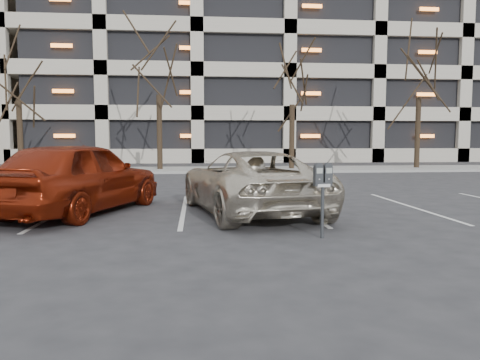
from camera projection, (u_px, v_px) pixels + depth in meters
name	position (u px, v px, depth m)	size (l,w,h in m)	color
ground	(254.00, 227.00, 8.90)	(140.00, 140.00, 0.00)	#28282B
sidewalk	(217.00, 170.00, 24.77)	(80.00, 4.00, 0.12)	gray
stall_lines	(184.00, 210.00, 11.05)	(16.90, 5.20, 0.00)	silver
parking_garage	(339.00, 56.00, 42.77)	(52.00, 20.00, 19.00)	black
tree_a	(17.00, 57.00, 23.35)	(3.52, 3.52, 7.99)	black
tree_b	(158.00, 47.00, 23.94)	(3.87, 3.87, 8.80)	black
tree_c	(293.00, 64.00, 24.65)	(3.43, 3.43, 7.78)	black
tree_d	(420.00, 53.00, 25.24)	(3.85, 3.85, 8.75)	black
parking_meter	(323.00, 182.00, 7.84)	(0.33, 0.17, 1.25)	black
suv_silver	(250.00, 182.00, 10.61)	(3.27, 5.43, 1.42)	beige
car_red	(79.00, 177.00, 10.49)	(1.95, 4.85, 1.65)	maroon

